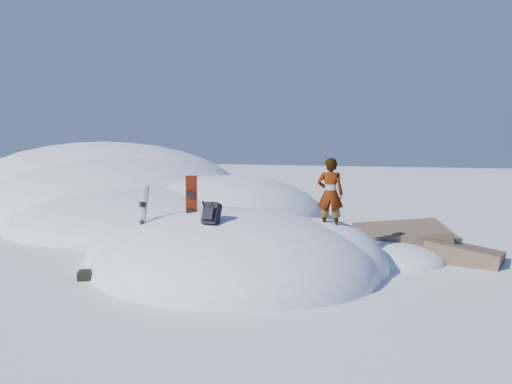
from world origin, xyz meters
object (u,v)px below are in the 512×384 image
(snowboard_red, at_px, (191,205))
(person, at_px, (330,194))
(snowboard_dark, at_px, (143,216))
(backpack, at_px, (211,214))

(snowboard_red, relative_size, person, 0.86)
(snowboard_red, bearing_deg, snowboard_dark, 170.63)
(snowboard_red, height_order, person, person)
(snowboard_dark, height_order, backpack, snowboard_dark)
(snowboard_dark, xyz_separation_m, person, (4.18, 1.40, 0.54))
(person, bearing_deg, snowboard_red, 10.62)
(snowboard_dark, relative_size, person, 0.88)
(snowboard_red, height_order, snowboard_dark, snowboard_red)
(snowboard_dark, relative_size, backpack, 2.62)
(snowboard_red, bearing_deg, person, -11.12)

